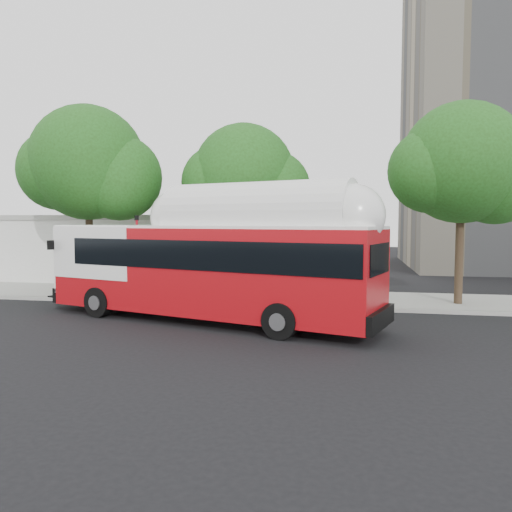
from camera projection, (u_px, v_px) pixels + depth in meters
The scene contains 10 objects.
ground at pixel (236, 325), 18.68m from camera, with size 120.00×120.00×0.00m, color black.
sidewalk at pixel (265, 297), 25.04m from camera, with size 60.00×5.00×0.15m, color gray.
curb_strip at pixel (256, 306), 22.49m from camera, with size 60.00×0.30×0.15m, color gray.
red_curb_segment at pixel (192, 303), 23.06m from camera, with size 10.00×0.32×0.16m, color #9E1611.
street_tree_left at pixel (97, 167), 25.28m from camera, with size 6.67×5.80×9.74m.
street_tree_mid at pixel (252, 180), 24.31m from camera, with size 5.75×5.00×8.62m.
street_tree_right at pixel (472, 168), 22.18m from camera, with size 6.21×5.40×9.18m.
low_commercial_bldg at pixel (87, 246), 34.90m from camera, with size 16.20×10.20×4.25m.
transit_bus at pixel (208, 270), 19.14m from camera, with size 14.49×6.67×4.26m.
signal_pole at pixel (137, 257), 24.19m from camera, with size 0.12×0.39×4.16m.
Camera 1 is at (4.27, -17.97, 3.88)m, focal length 35.00 mm.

